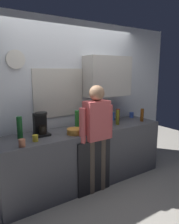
% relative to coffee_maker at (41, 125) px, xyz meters
% --- Properties ---
extents(ground_plane, '(8.00, 8.00, 0.00)m').
position_rel_coffee_maker_xyz_m(ground_plane, '(0.69, -0.39, -1.05)').
color(ground_plane, '#9E998E').
extents(kitchen_counter, '(2.70, 0.64, 0.90)m').
position_rel_coffee_maker_xyz_m(kitchen_counter, '(0.69, -0.09, -0.60)').
color(kitchen_counter, '#4C4C51').
rests_on(kitchen_counter, ground_plane).
extents(dishwasher_panel, '(0.56, 0.02, 0.81)m').
position_rel_coffee_maker_xyz_m(dishwasher_panel, '(0.63, -0.42, -0.64)').
color(dishwasher_panel, black).
rests_on(dishwasher_panel, ground_plane).
extents(back_wall_assembly, '(4.30, 0.42, 2.60)m').
position_rel_coffee_maker_xyz_m(back_wall_assembly, '(0.76, 0.31, 0.31)').
color(back_wall_assembly, silver).
rests_on(back_wall_assembly, ground_plane).
extents(coffee_maker, '(0.20, 0.20, 0.33)m').
position_rel_coffee_maker_xyz_m(coffee_maker, '(0.00, 0.00, 0.00)').
color(coffee_maker, black).
rests_on(coffee_maker, kitchen_counter).
extents(bottle_amber_beer, '(0.06, 0.06, 0.23)m').
position_rel_coffee_maker_xyz_m(bottle_amber_beer, '(1.81, -0.22, -0.03)').
color(bottle_amber_beer, brown).
rests_on(bottle_amber_beer, kitchen_counter).
extents(bottle_olive_oil, '(0.06, 0.06, 0.25)m').
position_rel_coffee_maker_xyz_m(bottle_olive_oil, '(1.29, -0.16, -0.02)').
color(bottle_olive_oil, olive).
rests_on(bottle_olive_oil, kitchen_counter).
extents(bottle_green_wine, '(0.07, 0.07, 0.30)m').
position_rel_coffee_maker_xyz_m(bottle_green_wine, '(-0.30, 0.00, 0.00)').
color(bottle_green_wine, '#195923').
rests_on(bottle_green_wine, kitchen_counter).
extents(bottle_red_vinegar, '(0.06, 0.06, 0.22)m').
position_rel_coffee_maker_xyz_m(bottle_red_vinegar, '(1.48, 0.05, -0.04)').
color(bottle_red_vinegar, maroon).
rests_on(bottle_red_vinegar, kitchen_counter).
extents(bottle_clear_soda, '(0.09, 0.09, 0.28)m').
position_rel_coffee_maker_xyz_m(bottle_clear_soda, '(0.62, 0.03, -0.01)').
color(bottle_clear_soda, '#2D8C33').
rests_on(bottle_clear_soda, kitchen_counter).
extents(bottle_dark_sauce, '(0.06, 0.06, 0.18)m').
position_rel_coffee_maker_xyz_m(bottle_dark_sauce, '(0.87, -0.28, -0.06)').
color(bottle_dark_sauce, black).
rests_on(bottle_dark_sauce, kitchen_counter).
extents(cup_yellow_cup, '(0.07, 0.07, 0.08)m').
position_rel_coffee_maker_xyz_m(cup_yellow_cup, '(-0.17, -0.22, -0.10)').
color(cup_yellow_cup, yellow).
rests_on(cup_yellow_cup, kitchen_counter).
extents(cup_blue_mug, '(0.08, 0.08, 0.10)m').
position_rel_coffee_maker_xyz_m(cup_blue_mug, '(1.89, 0.12, -0.10)').
color(cup_blue_mug, '#3351B2').
rests_on(cup_blue_mug, kitchen_counter).
extents(cup_terracotta_mug, '(0.08, 0.08, 0.09)m').
position_rel_coffee_maker_xyz_m(cup_terracotta_mug, '(-0.37, -0.33, -0.10)').
color(cup_terracotta_mug, '#B26647').
rests_on(cup_terracotta_mug, kitchen_counter).
extents(mixing_bowl, '(0.22, 0.22, 0.08)m').
position_rel_coffee_maker_xyz_m(mixing_bowl, '(0.41, -0.23, -0.11)').
color(mixing_bowl, orange).
rests_on(mixing_bowl, kitchen_counter).
extents(dish_soap, '(0.06, 0.06, 0.18)m').
position_rel_coffee_maker_xyz_m(dish_soap, '(1.44, 0.14, -0.07)').
color(dish_soap, blue).
rests_on(dish_soap, kitchen_counter).
extents(person_at_sink, '(0.57, 0.22, 1.60)m').
position_rel_coffee_maker_xyz_m(person_at_sink, '(0.69, -0.39, -0.10)').
color(person_at_sink, brown).
rests_on(person_at_sink, ground_plane).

